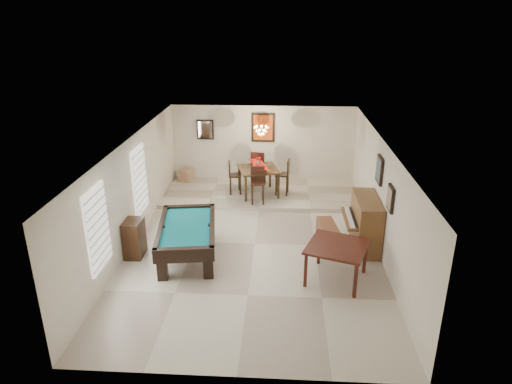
# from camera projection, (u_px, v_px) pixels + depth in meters

# --- Properties ---
(ground_plane) EXTENTS (6.00, 9.00, 0.02)m
(ground_plane) POSITION_uv_depth(u_px,v_px,m) (255.00, 244.00, 11.39)
(ground_plane) COLOR beige
(wall_back) EXTENTS (6.00, 0.04, 2.60)m
(wall_back) POSITION_uv_depth(u_px,v_px,m) (263.00, 145.00, 15.10)
(wall_back) COLOR silver
(wall_back) RESTS_ON ground_plane
(wall_front) EXTENTS (6.00, 0.04, 2.60)m
(wall_front) POSITION_uv_depth(u_px,v_px,m) (236.00, 308.00, 6.73)
(wall_front) COLOR silver
(wall_front) RESTS_ON ground_plane
(wall_left) EXTENTS (0.04, 9.00, 2.60)m
(wall_left) POSITION_uv_depth(u_px,v_px,m) (132.00, 193.00, 11.08)
(wall_left) COLOR silver
(wall_left) RESTS_ON ground_plane
(wall_right) EXTENTS (0.04, 9.00, 2.60)m
(wall_right) POSITION_uv_depth(u_px,v_px,m) (381.00, 198.00, 10.75)
(wall_right) COLOR silver
(wall_right) RESTS_ON ground_plane
(ceiling) EXTENTS (6.00, 9.00, 0.04)m
(ceiling) POSITION_uv_depth(u_px,v_px,m) (254.00, 143.00, 10.44)
(ceiling) COLOR white
(ceiling) RESTS_ON wall_back
(dining_step) EXTENTS (6.00, 2.50, 0.12)m
(dining_step) POSITION_uv_depth(u_px,v_px,m) (261.00, 194.00, 14.39)
(dining_step) COLOR beige
(dining_step) RESTS_ON ground_plane
(window_left_front) EXTENTS (0.06, 1.00, 1.70)m
(window_left_front) POSITION_uv_depth(u_px,v_px,m) (98.00, 229.00, 9.00)
(window_left_front) COLOR white
(window_left_front) RESTS_ON wall_left
(window_left_rear) EXTENTS (0.06, 1.00, 1.70)m
(window_left_rear) POSITION_uv_depth(u_px,v_px,m) (140.00, 180.00, 11.60)
(window_left_rear) COLOR white
(window_left_rear) RESTS_ON wall_left
(pool_table) EXTENTS (1.60, 2.52, 0.79)m
(pool_table) POSITION_uv_depth(u_px,v_px,m) (188.00, 242.00, 10.64)
(pool_table) COLOR black
(pool_table) RESTS_ON ground_plane
(square_table) EXTENTS (1.52, 1.52, 0.82)m
(square_table) POSITION_uv_depth(u_px,v_px,m) (336.00, 262.00, 9.72)
(square_table) COLOR #38150E
(square_table) RESTS_ON ground_plane
(upright_piano) EXTENTS (0.85, 1.51, 1.26)m
(upright_piano) POSITION_uv_depth(u_px,v_px,m) (360.00, 223.00, 11.05)
(upright_piano) COLOR brown
(upright_piano) RESTS_ON ground_plane
(piano_bench) EXTENTS (0.52, 1.04, 0.55)m
(piano_bench) POSITION_uv_depth(u_px,v_px,m) (328.00, 234.00, 11.25)
(piano_bench) COLOR brown
(piano_bench) RESTS_ON ground_plane
(apothecary_chest) EXTENTS (0.40, 0.60, 0.90)m
(apothecary_chest) POSITION_uv_depth(u_px,v_px,m) (134.00, 238.00, 10.68)
(apothecary_chest) COLOR black
(apothecary_chest) RESTS_ON ground_plane
(dining_table) EXTENTS (1.44, 1.44, 0.96)m
(dining_table) POSITION_uv_depth(u_px,v_px,m) (258.00, 179.00, 14.03)
(dining_table) COLOR black
(dining_table) RESTS_ON dining_step
(flower_vase) EXTENTS (0.17, 0.17, 0.25)m
(flower_vase) POSITION_uv_depth(u_px,v_px,m) (258.00, 161.00, 13.81)
(flower_vase) COLOR #A0130D
(flower_vase) RESTS_ON dining_table
(dining_chair_south) EXTENTS (0.43, 0.43, 1.08)m
(dining_chair_south) POSITION_uv_depth(u_px,v_px,m) (258.00, 186.00, 13.34)
(dining_chair_south) COLOR black
(dining_chair_south) RESTS_ON dining_step
(dining_chair_north) EXTENTS (0.49, 0.49, 1.17)m
(dining_chair_north) POSITION_uv_depth(u_px,v_px,m) (259.00, 168.00, 14.71)
(dining_chair_north) COLOR black
(dining_chair_north) RESTS_ON dining_step
(dining_chair_west) EXTENTS (0.42, 0.42, 1.01)m
(dining_chair_west) POSITION_uv_depth(u_px,v_px,m) (235.00, 178.00, 14.09)
(dining_chair_west) COLOR black
(dining_chair_west) RESTS_ON dining_step
(dining_chair_east) EXTENTS (0.45, 0.45, 1.10)m
(dining_chair_east) POSITION_uv_depth(u_px,v_px,m) (282.00, 177.00, 14.01)
(dining_chair_east) COLOR black
(dining_chair_east) RESTS_ON dining_step
(corner_bench) EXTENTS (0.49, 0.54, 0.40)m
(corner_bench) POSITION_uv_depth(u_px,v_px,m) (186.00, 175.00, 15.29)
(corner_bench) COLOR #A8805B
(corner_bench) RESTS_ON dining_step
(chandelier) EXTENTS (0.44, 0.44, 0.60)m
(chandelier) POSITION_uv_depth(u_px,v_px,m) (261.00, 127.00, 13.56)
(chandelier) COLOR #FFE5B2
(chandelier) RESTS_ON ceiling
(back_painting) EXTENTS (0.75, 0.06, 0.95)m
(back_painting) POSITION_uv_depth(u_px,v_px,m) (263.00, 127.00, 14.84)
(back_painting) COLOR #D84C14
(back_painting) RESTS_ON wall_back
(back_mirror) EXTENTS (0.55, 0.06, 0.65)m
(back_mirror) POSITION_uv_depth(u_px,v_px,m) (205.00, 130.00, 14.98)
(back_mirror) COLOR white
(back_mirror) RESTS_ON wall_back
(right_picture_upper) EXTENTS (0.06, 0.55, 0.65)m
(right_picture_upper) POSITION_uv_depth(u_px,v_px,m) (380.00, 170.00, 10.81)
(right_picture_upper) COLOR slate
(right_picture_upper) RESTS_ON wall_right
(right_picture_lower) EXTENTS (0.06, 0.45, 0.55)m
(right_picture_lower) POSITION_uv_depth(u_px,v_px,m) (390.00, 198.00, 9.68)
(right_picture_lower) COLOR gray
(right_picture_lower) RESTS_ON wall_right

